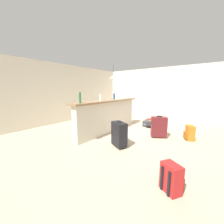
# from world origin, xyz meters

# --- Properties ---
(ground_plane) EXTENTS (13.00, 13.00, 0.05)m
(ground_plane) POSITION_xyz_m (0.00, 0.00, -0.03)
(ground_plane) COLOR #BCAD8E
(wall_back) EXTENTS (6.60, 0.10, 2.50)m
(wall_back) POSITION_xyz_m (0.00, 3.05, 1.25)
(wall_back) COLOR silver
(wall_back) RESTS_ON ground_plane
(wall_right) EXTENTS (0.10, 6.00, 2.50)m
(wall_right) POSITION_xyz_m (3.05, 0.30, 1.25)
(wall_right) COLOR silver
(wall_right) RESTS_ON ground_plane
(partition_half_wall) EXTENTS (2.80, 0.20, 1.04)m
(partition_half_wall) POSITION_xyz_m (-0.53, 0.50, 0.52)
(partition_half_wall) COLOR silver
(partition_half_wall) RESTS_ON ground_plane
(bar_countertop) EXTENTS (2.96, 0.40, 0.05)m
(bar_countertop) POSITION_xyz_m (-0.53, 0.50, 1.06)
(bar_countertop) COLOR #93704C
(bar_countertop) RESTS_ON partition_half_wall
(bottle_green) EXTENTS (0.06, 0.06, 0.28)m
(bottle_green) POSITION_xyz_m (-1.74, 0.47, 1.23)
(bottle_green) COLOR #2D6B38
(bottle_green) RESTS_ON bar_countertop
(bottle_white) EXTENTS (0.07, 0.07, 0.22)m
(bottle_white) POSITION_xyz_m (-0.93, 0.48, 1.20)
(bottle_white) COLOR silver
(bottle_white) RESTS_ON bar_countertop
(bottle_blue) EXTENTS (0.07, 0.07, 0.21)m
(bottle_blue) POSITION_xyz_m (-0.10, 0.58, 1.19)
(bottle_blue) COLOR #284C89
(bottle_blue) RESTS_ON bar_countertop
(bottle_clear) EXTENTS (0.06, 0.06, 0.28)m
(bottle_clear) POSITION_xyz_m (0.71, 0.52, 1.23)
(bottle_clear) COLOR silver
(bottle_clear) RESTS_ON bar_countertop
(dining_table) EXTENTS (1.10, 0.80, 0.74)m
(dining_table) POSITION_xyz_m (1.00, 1.52, 0.65)
(dining_table) COLOR #332319
(dining_table) RESTS_ON ground_plane
(dining_chair_near_partition) EXTENTS (0.46, 0.46, 0.93)m
(dining_chair_near_partition) POSITION_xyz_m (1.00, 1.01, 0.52)
(dining_chair_near_partition) COLOR #9E754C
(dining_chair_near_partition) RESTS_ON ground_plane
(pendant_lamp) EXTENTS (0.34, 0.34, 0.65)m
(pendant_lamp) POSITION_xyz_m (0.95, 1.42, 1.96)
(pendant_lamp) COLOR black
(suitcase_flat_charcoal) EXTENTS (0.86, 0.58, 0.22)m
(suitcase_flat_charcoal) POSITION_xyz_m (1.15, -0.32, 0.11)
(suitcase_flat_charcoal) COLOR #38383D
(suitcase_flat_charcoal) RESTS_ON ground_plane
(suitcase_upright_maroon) EXTENTS (0.43, 0.50, 0.67)m
(suitcase_upright_maroon) POSITION_xyz_m (-0.01, -1.03, 0.33)
(suitcase_upright_maroon) COLOR maroon
(suitcase_upright_maroon) RESTS_ON ground_plane
(backpack_orange) EXTENTS (0.33, 0.32, 0.42)m
(backpack_orange) POSITION_xyz_m (0.30, -1.82, 0.20)
(backpack_orange) COLOR orange
(backpack_orange) RESTS_ON ground_plane
(backpack_red) EXTENTS (0.33, 0.33, 0.42)m
(backpack_red) POSITION_xyz_m (-2.15, -1.96, 0.20)
(backpack_red) COLOR red
(backpack_red) RESTS_ON ground_plane
(suitcase_upright_black) EXTENTS (0.41, 0.50, 0.67)m
(suitcase_upright_black) POSITION_xyz_m (-1.30, -0.47, 0.33)
(suitcase_upright_black) COLOR black
(suitcase_upright_black) RESTS_ON ground_plane
(book_stack) EXTENTS (0.25, 0.23, 0.07)m
(book_stack) POSITION_xyz_m (1.15, -0.32, 0.25)
(book_stack) COLOR gold
(book_stack) RESTS_ON suitcase_flat_charcoal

